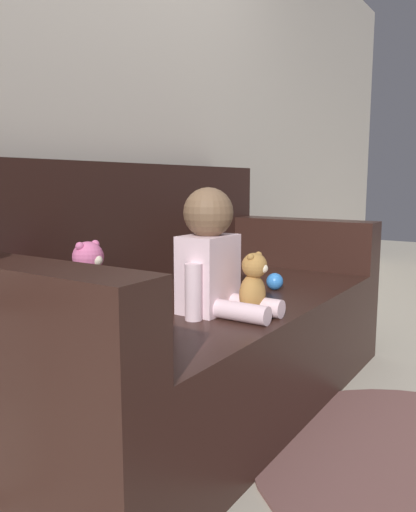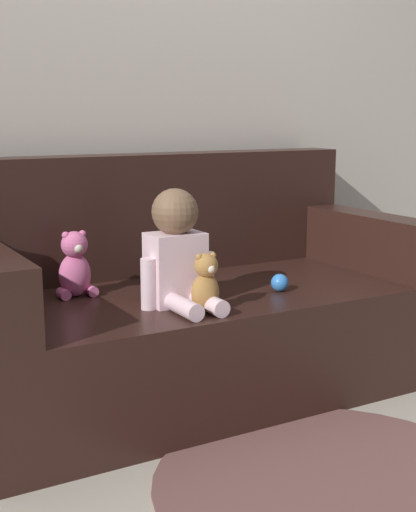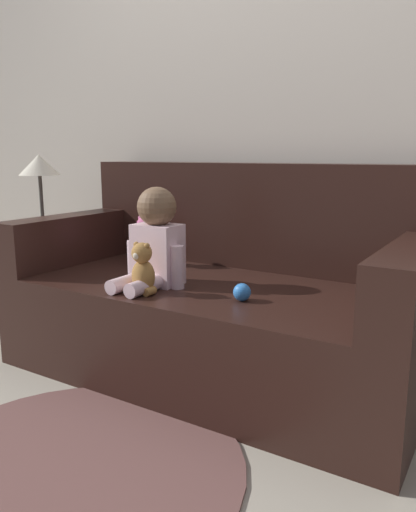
{
  "view_description": "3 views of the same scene",
  "coord_description": "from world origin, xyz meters",
  "px_view_note": "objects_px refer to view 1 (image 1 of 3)",
  "views": [
    {
      "loc": [
        -1.55,
        -1.07,
        0.86
      ],
      "look_at": [
        0.03,
        -0.03,
        0.58
      ],
      "focal_mm": 35.0,
      "sensor_mm": 36.0,
      "label": 1
    },
    {
      "loc": [
        -1.31,
        -2.39,
        1.1
      ],
      "look_at": [
        0.04,
        -0.02,
        0.55
      ],
      "focal_mm": 50.0,
      "sensor_mm": 36.0,
      "label": 2
    },
    {
      "loc": [
        1.11,
        -1.83,
        0.98
      ],
      "look_at": [
        0.02,
        -0.08,
        0.55
      ],
      "focal_mm": 35.0,
      "sensor_mm": 36.0,
      "label": 3
    }
  ],
  "objects_px": {
    "couch": "(185,319)",
    "toy_ball": "(275,281)",
    "plush_toy_side": "(88,282)",
    "person_baby": "(212,258)",
    "teddy_bear_brown": "(254,286)"
  },
  "relations": [
    {
      "from": "couch",
      "to": "toy_ball",
      "type": "distance_m",
      "value": 0.39
    },
    {
      "from": "couch",
      "to": "teddy_bear_brown",
      "type": "height_order",
      "value": "couch"
    },
    {
      "from": "couch",
      "to": "person_baby",
      "type": "distance_m",
      "value": 0.42
    },
    {
      "from": "toy_ball",
      "to": "couch",
      "type": "bearing_deg",
      "value": 133.19
    },
    {
      "from": "teddy_bear_brown",
      "to": "plush_toy_side",
      "type": "distance_m",
      "value": 0.53
    },
    {
      "from": "toy_ball",
      "to": "person_baby",
      "type": "bearing_deg",
      "value": 176.97
    },
    {
      "from": "couch",
      "to": "plush_toy_side",
      "type": "xyz_separation_m",
      "value": [
        -0.46,
        0.05,
        0.22
      ]
    },
    {
      "from": "couch",
      "to": "toy_ball",
      "type": "relative_size",
      "value": 26.43
    },
    {
      "from": "teddy_bear_brown",
      "to": "toy_ball",
      "type": "relative_size",
      "value": 3.04
    },
    {
      "from": "couch",
      "to": "teddy_bear_brown",
      "type": "xyz_separation_m",
      "value": [
        -0.14,
        -0.38,
        0.2
      ]
    },
    {
      "from": "plush_toy_side",
      "to": "toy_ball",
      "type": "xyz_separation_m",
      "value": [
        0.71,
        -0.31,
        -0.08
      ]
    },
    {
      "from": "person_baby",
      "to": "teddy_bear_brown",
      "type": "bearing_deg",
      "value": -73.9
    },
    {
      "from": "person_baby",
      "to": "plush_toy_side",
      "type": "distance_m",
      "value": 0.41
    },
    {
      "from": "person_baby",
      "to": "toy_ball",
      "type": "xyz_separation_m",
      "value": [
        0.43,
        -0.02,
        -0.15
      ]
    },
    {
      "from": "teddy_bear_brown",
      "to": "toy_ball",
      "type": "bearing_deg",
      "value": 15.98
    }
  ]
}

